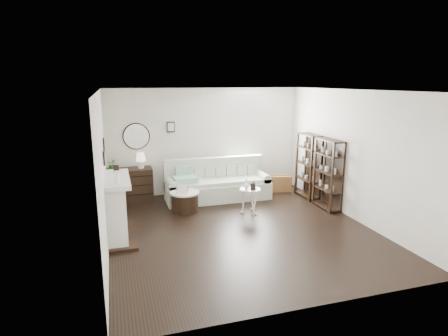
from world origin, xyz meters
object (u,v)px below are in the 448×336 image
object	(u,v)px
drum_table	(185,201)
pedestal_table	(250,191)
sofa	(217,186)
dresser	(127,185)

from	to	relation	value
drum_table	pedestal_table	xyz separation A→B (m)	(1.36, -0.53, 0.28)
drum_table	sofa	bearing A→B (deg)	37.10
sofa	drum_table	size ratio (longest dim) A/B	3.90
drum_table	dresser	bearing A→B (deg)	137.21
dresser	drum_table	world-z (taller)	dresser
sofa	drum_table	world-z (taller)	sofa
drum_table	pedestal_table	distance (m)	1.48
sofa	dresser	bearing A→B (deg)	169.69
pedestal_table	sofa	bearing A→B (deg)	107.95
drum_table	pedestal_table	world-z (taller)	pedestal_table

